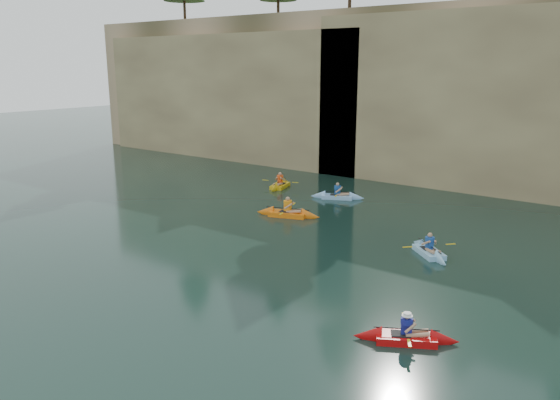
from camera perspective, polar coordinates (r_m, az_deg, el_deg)
The scene contains 11 objects.
ground at distance 18.07m, azimuth -6.12°, elevation -11.62°, with size 160.00×160.00×0.00m, color black.
cliff at distance 43.38m, azimuth 22.03°, elevation 10.64°, with size 70.00×16.00×12.00m, color tan.
cliff_slab_west at distance 46.55m, azimuth -5.62°, elevation 10.84°, with size 26.00×2.40×10.56m, color tan.
cliff_slab_center at distance 35.74m, azimuth 21.98°, elevation 9.65°, with size 24.00×2.40×11.40m, color tan.
sea_cave_west at distance 45.04m, azimuth -4.18°, elevation 6.58°, with size 4.50×1.00×4.00m, color black.
sea_cave_center at distance 37.59m, azimuth 12.29°, elevation 4.20°, with size 3.50×1.00×3.20m, color black.
main_kayaker at distance 16.61m, azimuth 13.02°, elevation -13.77°, with size 2.98×2.08×1.12m.
kayaker_orange at distance 28.70m, azimuth 0.81°, elevation -1.42°, with size 3.55×2.48×1.32m.
kayaker_ltblue_near at distance 23.86m, azimuth 15.30°, elevation -5.20°, with size 2.73×2.58×1.20m.
kayaker_yellow at distance 35.43m, azimuth 0.01°, elevation 1.56°, with size 2.41×3.18×1.27m.
kayaker_ltblue_mid at distance 32.67m, azimuth 6.00°, elevation 0.40°, with size 3.20×2.20×1.22m.
Camera 1 is at (11.17, -11.88, 7.79)m, focal length 35.00 mm.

